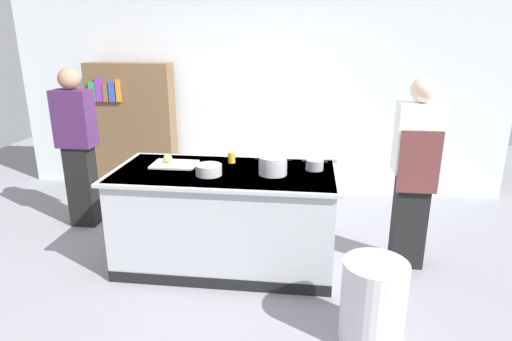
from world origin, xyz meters
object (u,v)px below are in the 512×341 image
at_px(onion, 168,158).
at_px(person_guest, 77,145).
at_px(sauce_pan, 315,165).
at_px(stock_pot, 273,165).
at_px(juice_cup, 232,158).
at_px(mixing_bowl, 209,170).
at_px(person_chef, 415,170).
at_px(trash_bin, 373,302).
at_px(bookshelf, 133,129).

relative_size(onion, person_guest, 0.05).
distance_m(onion, sauce_pan, 1.33).
distance_m(stock_pot, sauce_pan, 0.40).
height_order(stock_pot, juice_cup, stock_pot).
bearing_deg(juice_cup, mixing_bowl, -108.46).
xyz_separation_m(person_chef, person_guest, (-3.38, 0.49, -0.00)).
distance_m(trash_bin, person_chef, 1.34).
distance_m(stock_pot, juice_cup, 0.51).
relative_size(sauce_pan, person_chef, 0.13).
bearing_deg(juice_cup, bookshelf, 135.96).
bearing_deg(stock_pot, bookshelf, 137.43).
height_order(onion, trash_bin, onion).
bearing_deg(person_guest, bookshelf, -175.15).
bearing_deg(person_guest, person_chef, 94.09).
distance_m(trash_bin, person_guest, 3.39).
xyz_separation_m(sauce_pan, juice_cup, (-0.76, 0.12, 0.00)).
bearing_deg(bookshelf, sauce_pan, -35.26).
distance_m(onion, mixing_bowl, 0.51).
bearing_deg(sauce_pan, stock_pot, -153.89).
distance_m(stock_pot, person_chef, 1.24).
xyz_separation_m(mixing_bowl, juice_cup, (0.13, 0.38, 0.00)).
bearing_deg(person_guest, sauce_pan, 90.40).
relative_size(mixing_bowl, juice_cup, 2.24).
distance_m(sauce_pan, juice_cup, 0.77).
bearing_deg(trash_bin, juice_cup, 134.81).
distance_m(mixing_bowl, bookshelf, 2.43).
height_order(trash_bin, bookshelf, bookshelf).
bearing_deg(stock_pot, person_guest, 161.90).
xyz_separation_m(trash_bin, bookshelf, (-2.78, 2.73, 0.55)).
height_order(sauce_pan, bookshelf, bookshelf).
distance_m(person_chef, bookshelf, 3.62).
bearing_deg(sauce_pan, juice_cup, 170.71).
height_order(onion, juice_cup, same).
bearing_deg(person_guest, mixing_bowl, 76.29).
xyz_separation_m(person_guest, bookshelf, (0.15, 1.14, -0.06)).
bearing_deg(stock_pot, trash_bin, -49.10).
xyz_separation_m(onion, bookshelf, (-1.03, 1.68, -0.11)).
relative_size(mixing_bowl, trash_bin, 0.37).
xyz_separation_m(sauce_pan, bookshelf, (-2.36, 1.67, -0.09)).
bearing_deg(mixing_bowl, juice_cup, 71.54).
bearing_deg(trash_bin, bookshelf, 135.47).
xyz_separation_m(onion, stock_pot, (0.98, -0.17, 0.02)).
relative_size(onion, sauce_pan, 0.36).
height_order(juice_cup, trash_bin, juice_cup).
bearing_deg(person_guest, juice_cup, 89.25).
xyz_separation_m(stock_pot, person_guest, (-2.16, 0.70, -0.07)).
bearing_deg(onion, stock_pot, -9.58).
xyz_separation_m(onion, mixing_bowl, (0.44, -0.25, -0.01)).
height_order(juice_cup, person_guest, person_guest).
bearing_deg(person_guest, trash_bin, 73.77).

